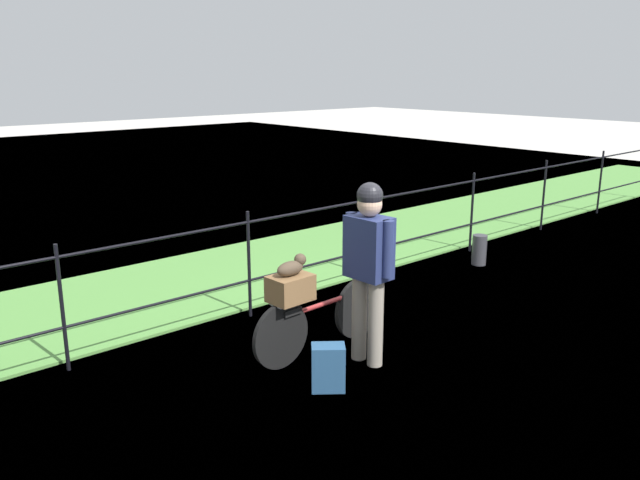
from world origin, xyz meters
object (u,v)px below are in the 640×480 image
at_px(cyclist_person, 369,258).
at_px(backpack_on_paving, 328,368).
at_px(bicycle_main, 320,320).
at_px(terrier_dog, 292,267).
at_px(mooring_bollard, 479,250).
at_px(wooden_crate, 290,288).

distance_m(cyclist_person, backpack_on_paving, 1.03).
bearing_deg(backpack_on_paving, bicycle_main, 93.13).
bearing_deg(cyclist_person, backpack_on_paving, -165.15).
bearing_deg(terrier_dog, cyclist_person, -39.00).
distance_m(cyclist_person, mooring_bollard, 3.64).
distance_m(bicycle_main, mooring_bollard, 3.63).
relative_size(bicycle_main, wooden_crate, 4.27).
bearing_deg(bicycle_main, backpack_on_paving, -125.95).
xyz_separation_m(terrier_dog, backpack_on_paving, (-0.10, -0.60, -0.73)).
bearing_deg(terrier_dog, mooring_bollard, 10.44).
distance_m(wooden_crate, mooring_bollard, 4.02).
bearing_deg(wooden_crate, cyclist_person, -37.65).
xyz_separation_m(wooden_crate, backpack_on_paving, (-0.08, -0.60, -0.53)).
bearing_deg(backpack_on_paving, wooden_crate, 121.70).
relative_size(wooden_crate, cyclist_person, 0.23).
relative_size(bicycle_main, cyclist_person, 0.97).
distance_m(bicycle_main, wooden_crate, 0.55).
xyz_separation_m(wooden_crate, mooring_bollard, (3.92, 0.72, -0.52)).
bearing_deg(mooring_bollard, backpack_on_paving, -161.81).
height_order(wooden_crate, backpack_on_paving, wooden_crate).
distance_m(bicycle_main, cyclist_person, 0.83).
height_order(terrier_dog, backpack_on_paving, terrier_dog).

